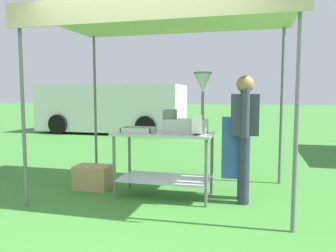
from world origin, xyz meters
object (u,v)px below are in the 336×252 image
stall_canopy (166,22)px  menu_sign (197,126)px  van_white (112,108)px  donut_fryer (189,113)px  donut_cart (164,150)px  vendor (244,132)px  donut_tray (137,131)px  supply_crate (93,177)px

stall_canopy → menu_sign: (0.47, -0.30, -1.34)m
menu_sign → van_white: van_white is taller
donut_fryer → donut_cart: bearing=-179.1°
donut_fryer → vendor: 0.74m
donut_cart → donut_tray: size_ratio=3.18×
stall_canopy → vendor: size_ratio=2.05×
donut_cart → vendor: vendor is taller
stall_canopy → donut_tray: bearing=-145.4°
donut_cart → donut_tray: 0.45m
menu_sign → donut_cart: bearing=157.2°
donut_cart → donut_tray: bearing=-158.5°
menu_sign → donut_fryer: bearing=124.4°
donut_tray → menu_sign: 0.81m
stall_canopy → menu_sign: size_ratio=12.99×
donut_fryer → menu_sign: 0.29m
donut_fryer → vendor: donut_fryer is taller
donut_fryer → menu_sign: donut_fryer is taller
donut_cart → vendor: 1.06m
donut_tray → donut_fryer: (0.66, 0.14, 0.23)m
donut_cart → menu_sign: size_ratio=5.14×
donut_cart → van_white: van_white is taller
menu_sign → vendor: vendor is taller
vendor → stall_canopy: bearing=178.6°
donut_cart → donut_fryer: donut_fryer is taller
stall_canopy → donut_fryer: size_ratio=4.22×
stall_canopy → vendor: (1.03, -0.02, -1.42)m
supply_crate → van_white: bearing=112.0°
donut_cart → donut_fryer: (0.33, 0.01, 0.50)m
menu_sign → stall_canopy: bearing=147.8°
supply_crate → donut_cart: bearing=-5.5°
donut_fryer → vendor: size_ratio=0.48×
stall_canopy → donut_fryer: bearing=-15.7°
supply_crate → van_white: size_ratio=0.10×
donut_tray → van_white: van_white is taller
donut_fryer → van_white: 7.93m
donut_tray → vendor: vendor is taller
van_white → supply_crate: bearing=-68.0°
stall_canopy → donut_cart: (0.00, -0.10, -1.69)m
donut_cart → donut_fryer: 0.60m
stall_canopy → vendor: stall_canopy is taller
donut_cart → menu_sign: bearing=-22.8°
van_white → menu_sign: bearing=-58.5°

